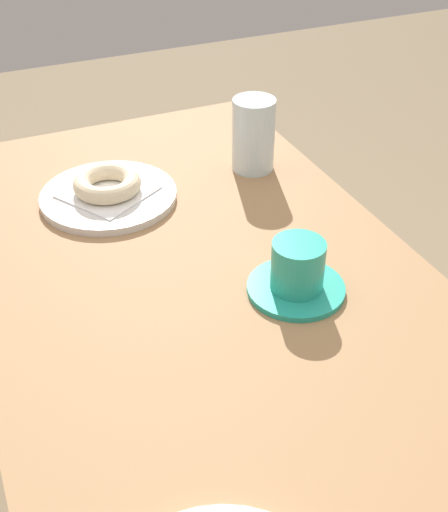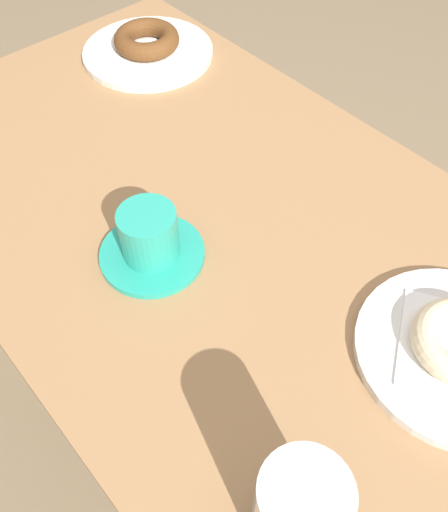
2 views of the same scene
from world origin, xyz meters
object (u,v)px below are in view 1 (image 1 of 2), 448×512
(water_glass, at_px, (253,135))
(coffee_cup, at_px, (297,271))
(plate_sugar_ring, at_px, (109,196))
(donut_sugar_ring, at_px, (107,183))

(water_glass, relative_size, coffee_cup, 0.96)
(coffee_cup, bearing_deg, water_glass, 163.88)
(plate_sugar_ring, height_order, water_glass, water_glass)
(donut_sugar_ring, distance_m, coffee_cup, 0.38)
(plate_sugar_ring, relative_size, donut_sugar_ring, 2.02)
(donut_sugar_ring, relative_size, water_glass, 0.86)
(plate_sugar_ring, distance_m, donut_sugar_ring, 0.02)
(plate_sugar_ring, relative_size, coffee_cup, 1.67)
(donut_sugar_ring, xyz_separation_m, water_glass, (-0.00, 0.27, 0.03))
(plate_sugar_ring, height_order, coffee_cup, coffee_cup)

